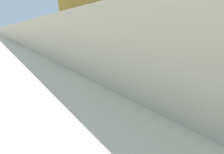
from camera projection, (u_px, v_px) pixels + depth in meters
name	position (u px, v px, depth m)	size (l,w,h in m)	color
ground_plane	(128.00, 94.00, 15.03)	(160.00, 160.00, 0.00)	#3D3D3F
sidewalk_slab	(76.00, 101.00, 13.23)	(80.00, 3.30, 0.15)	beige
curb_strip	(101.00, 97.00, 14.04)	(80.00, 0.14, 0.15)	#AAA69D
shuttle_bus	(133.00, 70.00, 13.05)	(9.87, 2.77, 3.62)	#BCDB38
parked_sedan_silver	(70.00, 67.00, 22.21)	(4.70, 1.71, 1.27)	#A8AAAF
parked_sedan_blue	(54.00, 59.00, 28.74)	(4.65, 1.98, 1.28)	navy
parked_sedan_tan	(43.00, 54.00, 33.60)	(4.27, 1.94, 1.32)	tan
street_tree	(94.00, 0.00, 11.08)	(3.69, 3.69, 7.82)	brown
sign_post_near	(158.00, 117.00, 8.78)	(0.06, 0.22, 1.36)	gray
sign_post_far	(140.00, 105.00, 9.80)	(0.06, 0.22, 1.66)	gray
fire_hydrant	(70.00, 76.00, 18.01)	(0.22, 0.22, 0.81)	#99999E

